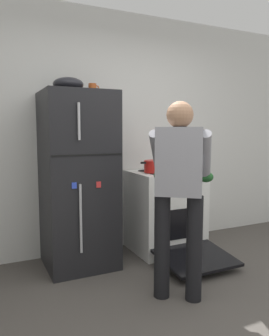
{
  "coord_description": "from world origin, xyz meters",
  "views": [
    {
      "loc": [
        -1.38,
        -1.66,
        1.37
      ],
      "look_at": [
        0.03,
        1.32,
        1.0
      ],
      "focal_mm": 35.55,
      "sensor_mm": 36.0,
      "label": 1
    }
  ],
  "objects": [
    {
      "name": "stove_range",
      "position": [
        0.54,
        1.55,
        0.45
      ],
      "size": [
        0.76,
        1.22,
        0.92
      ],
      "color": "white",
      "rests_on": "ground"
    },
    {
      "name": "person_cook",
      "position": [
        0.08,
        0.57,
        0.96
      ],
      "size": [
        0.68,
        0.72,
        1.6
      ],
      "color": "black",
      "rests_on": "ground"
    },
    {
      "name": "pepper_mill",
      "position": [
        0.84,
        1.77,
        1.01
      ],
      "size": [
        0.05,
        0.05,
        0.2
      ],
      "primitive_type": "cylinder",
      "color": "brown",
      "rests_on": "stove_range"
    },
    {
      "name": "coffee_mug",
      "position": [
        -0.3,
        1.62,
        1.8
      ],
      "size": [
        0.11,
        0.08,
        0.1
      ],
      "color": "#B24C1E",
      "rests_on": "refrigerator"
    },
    {
      "name": "mixing_bowl",
      "position": [
        -0.56,
        1.57,
        1.82
      ],
      "size": [
        0.29,
        0.29,
        0.13
      ],
      "primitive_type": "ellipsoid",
      "color": "black",
      "rests_on": "refrigerator"
    },
    {
      "name": "red_pot",
      "position": [
        0.38,
        1.52,
        0.98
      ],
      "size": [
        0.35,
        0.25,
        0.13
      ],
      "color": "red",
      "rests_on": "stove_range"
    },
    {
      "name": "kitchen_wall_back",
      "position": [
        0.0,
        1.95,
        1.35
      ],
      "size": [
        6.0,
        0.1,
        2.7
      ],
      "primitive_type": "cube",
      "color": "silver",
      "rests_on": "ground"
    },
    {
      "name": "ground",
      "position": [
        0.0,
        0.0,
        0.0
      ],
      "size": [
        8.0,
        8.0,
        0.0
      ],
      "primitive_type": "plane",
      "color": "#4C4742"
    },
    {
      "name": "refrigerator",
      "position": [
        -0.48,
        1.57,
        0.87
      ],
      "size": [
        0.68,
        0.72,
        1.75
      ],
      "color": "black",
      "rests_on": "ground"
    }
  ]
}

